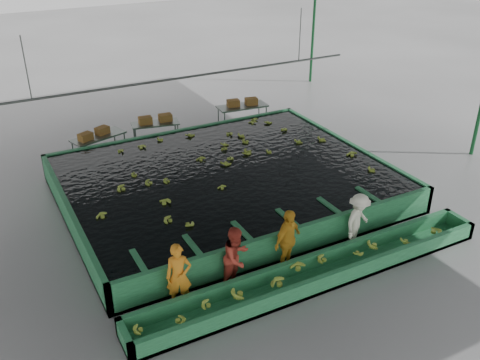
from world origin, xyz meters
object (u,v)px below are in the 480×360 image
box_stack_mid (156,122)px  worker_a (179,276)px  flotation_tank (225,183)px  packing_table_mid (156,133)px  box_stack_right (242,105)px  sorting_trough (317,273)px  worker_d (358,221)px  worker_c (288,241)px  packing_table_left (100,147)px  worker_b (236,258)px  box_stack_left (94,137)px  packing_table_right (242,116)px

box_stack_mid → worker_a: bearing=-107.0°
flotation_tank → box_stack_mid: box_stack_mid is taller
packing_table_mid → box_stack_right: bearing=-1.3°
worker_a → packing_table_mid: (2.87, 9.47, -0.41)m
flotation_tank → sorting_trough: (0.00, -5.10, -0.20)m
worker_d → worker_c: bearing=155.4°
flotation_tank → worker_c: (-0.39, -4.30, 0.42)m
sorting_trough → box_stack_right: bearing=71.8°
packing_table_left → box_stack_mid: box_stack_mid is taller
packing_table_left → box_stack_right: bearing=3.0°
worker_b → box_stack_right: bearing=37.3°
packing_table_mid → box_stack_left: bearing=-169.6°
box_stack_right → box_stack_left: bearing=-176.7°
box_stack_left → worker_d: bearing=-61.7°
packing_table_left → box_stack_mid: (2.39, 0.45, 0.39)m
flotation_tank → worker_a: size_ratio=6.06×
flotation_tank → worker_b: 4.70m
packing_table_left → packing_table_mid: size_ratio=1.07×
box_stack_left → worker_c: bearing=-73.9°
sorting_trough → box_stack_mid: 10.34m
box_stack_left → worker_a: bearing=-92.4°
sorting_trough → packing_table_mid: (-0.49, 10.27, 0.17)m
sorting_trough → packing_table_left: bearing=106.1°
sorting_trough → box_stack_mid: size_ratio=7.69×
worker_d → packing_table_left: (-4.72, 9.06, -0.35)m
flotation_tank → box_stack_mid: size_ratio=7.69×
worker_a → worker_d: worker_a is taller
sorting_trough → worker_a: (-3.35, 0.80, 0.57)m
worker_a → worker_d: size_ratio=1.03×
box_stack_left → box_stack_mid: size_ratio=0.95×
flotation_tank → box_stack_mid: bearing=95.0°
worker_b → packing_table_left: 9.12m
worker_c → packing_table_mid: bearing=68.0°
worker_c → worker_b: bearing=157.4°
worker_d → sorting_trough: bearing=178.5°
packing_table_mid → box_stack_mid: box_stack_mid is taller
worker_a → packing_table_mid: 9.90m
worker_a → box_stack_mid: 9.94m
worker_a → box_stack_left: bearing=104.5°
flotation_tank → worker_c: worker_c is taller
worker_c → worker_a: bearing=157.4°
worker_a → worker_b: 1.50m
packing_table_right → box_stack_left: box_stack_left is taller
box_stack_left → flotation_tank: bearing=-57.6°
worker_c → box_stack_left: worker_c is taller
flotation_tank → worker_b: (-1.86, -4.30, 0.38)m
worker_a → worker_c: (2.97, 0.00, 0.04)m
box_stack_mid → sorting_trough: bearing=-87.5°
packing_table_mid → box_stack_right: box_stack_right is taller
worker_b → worker_c: bearing=-23.7°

